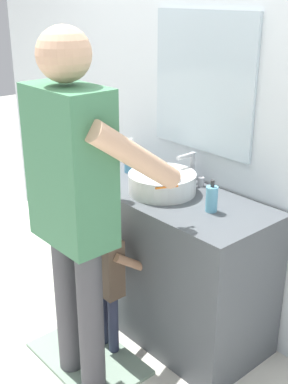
% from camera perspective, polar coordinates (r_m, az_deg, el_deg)
% --- Properties ---
extents(ground_plane, '(14.00, 14.00, 0.00)m').
position_cam_1_polar(ground_plane, '(2.99, -2.26, -16.50)').
color(ground_plane, silver).
extents(back_wall, '(4.40, 0.10, 2.70)m').
position_cam_1_polar(back_wall, '(2.81, 7.38, 11.42)').
color(back_wall, silver).
rests_on(back_wall, ground).
extents(vanity_cabinet, '(1.27, 0.54, 0.84)m').
position_cam_1_polar(vanity_cabinet, '(2.91, 2.24, -7.60)').
color(vanity_cabinet, '#4C5156').
rests_on(vanity_cabinet, ground).
extents(sink_basin, '(0.37, 0.37, 0.11)m').
position_cam_1_polar(sink_basin, '(2.70, 2.08, 1.08)').
color(sink_basin, silver).
rests_on(sink_basin, vanity_cabinet).
extents(faucet, '(0.18, 0.14, 0.18)m').
position_cam_1_polar(faucet, '(2.84, 5.36, 2.59)').
color(faucet, '#B7BABF').
rests_on(faucet, vanity_cabinet).
extents(toothbrush_cup, '(0.07, 0.07, 0.21)m').
position_cam_1_polar(toothbrush_cup, '(3.01, -1.59, 3.28)').
color(toothbrush_cup, '#4C8EB2').
rests_on(toothbrush_cup, vanity_cabinet).
extents(soap_bottle, '(0.06, 0.06, 0.17)m').
position_cam_1_polar(soap_bottle, '(2.49, 7.72, -0.75)').
color(soap_bottle, '#66B2D1').
rests_on(soap_bottle, vanity_cabinet).
extents(bath_mat, '(0.64, 0.40, 0.02)m').
position_cam_1_polar(bath_mat, '(2.87, -6.36, -18.31)').
color(bath_mat, gray).
rests_on(bath_mat, ground).
extents(child_toddler, '(0.25, 0.25, 0.81)m').
position_cam_1_polar(child_toddler, '(2.66, -4.15, -9.24)').
color(child_toddler, '#2D334C').
rests_on(child_toddler, ground).
extents(adult_parent, '(0.54, 0.57, 1.74)m').
position_cam_1_polar(adult_parent, '(2.22, -7.87, 0.27)').
color(adult_parent, '#47474C').
rests_on(adult_parent, ground).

